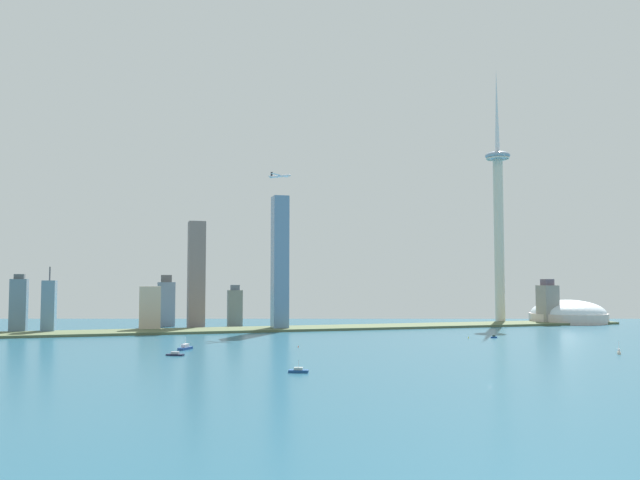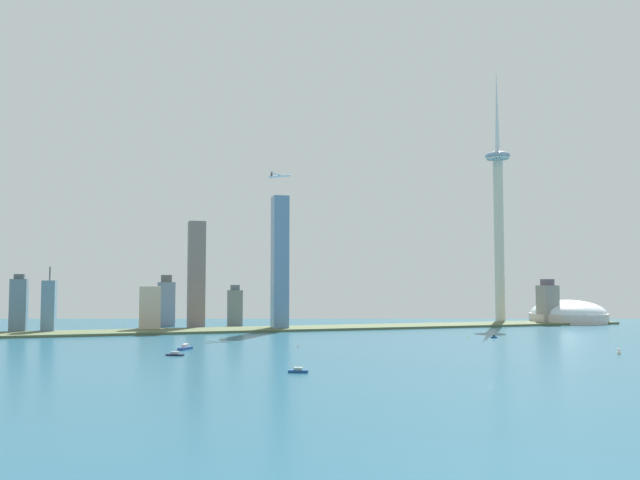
# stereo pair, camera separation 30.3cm
# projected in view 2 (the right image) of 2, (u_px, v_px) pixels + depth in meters

# --- Properties ---
(ground_plane) EXTENTS (6000.00, 6000.00, 0.00)m
(ground_plane) POSITION_uv_depth(u_px,v_px,m) (490.00, 384.00, 376.85)
(ground_plane) COLOR #225269
(waterfront_pier) EXTENTS (879.35, 62.99, 2.90)m
(waterfront_pier) POSITION_uv_depth(u_px,v_px,m) (307.00, 328.00, 787.21)
(waterfront_pier) COLOR #515F3F
(waterfront_pier) RESTS_ON ground
(observation_tower) EXTENTS (35.98, 35.98, 370.43)m
(observation_tower) POSITION_uv_depth(u_px,v_px,m) (498.00, 206.00, 913.25)
(observation_tower) COLOR beige
(observation_tower) RESTS_ON ground
(stadium_dome) EXTENTS (107.78, 107.78, 38.30)m
(stadium_dome) POSITION_uv_depth(u_px,v_px,m) (568.00, 315.00, 906.85)
(stadium_dome) COLOR beige
(stadium_dome) RESTS_ON ground
(skyscraper_0) EXTENTS (25.14, 14.55, 54.00)m
(skyscraper_0) POSITION_uv_depth(u_px,v_px,m) (150.00, 309.00, 763.92)
(skyscraper_0) COLOR #C3B19C
(skyscraper_0) RESTS_ON ground
(skyscraper_1) EXTENTS (18.90, 22.27, 165.40)m
(skyscraper_1) POSITION_uv_depth(u_px,v_px,m) (280.00, 263.00, 781.14)
(skyscraper_1) COLOR #5D80A3
(skyscraper_1) RESTS_ON ground
(skyscraper_2) EXTENTS (21.89, 24.34, 62.56)m
(skyscraper_2) POSITION_uv_depth(u_px,v_px,m) (548.00, 303.00, 887.55)
(skyscraper_2) COLOR gray
(skyscraper_2) RESTS_ON ground
(skyscraper_3) EXTENTS (23.04, 21.75, 68.09)m
(skyscraper_3) POSITION_uv_depth(u_px,v_px,m) (166.00, 303.00, 845.39)
(skyscraper_3) COLOR gray
(skyscraper_3) RESTS_ON ground
(skyscraper_4) EXTENTS (18.92, 13.39, 54.89)m
(skyscraper_4) POSITION_uv_depth(u_px,v_px,m) (235.00, 307.00, 835.44)
(skyscraper_4) COLOR slate
(skyscraper_4) RESTS_ON ground
(skyscraper_5) EXTENTS (20.96, 27.69, 136.30)m
(skyscraper_5) POSITION_uv_depth(u_px,v_px,m) (196.00, 275.00, 809.74)
(skyscraper_5) COLOR gray
(skyscraper_5) RESTS_ON ground
(skyscraper_6) EXTENTS (14.48, 23.61, 76.97)m
(skyscraper_6) POSITION_uv_depth(u_px,v_px,m) (49.00, 307.00, 733.77)
(skyscraper_6) COLOR slate
(skyscraper_6) RESTS_ON ground
(skyscraper_7) EXTENTS (18.04, 17.18, 68.37)m
(skyscraper_7) POSITION_uv_depth(u_px,v_px,m) (19.00, 305.00, 730.39)
(skyscraper_7) COLOR slate
(skyscraper_7) RESTS_ON ground
(boat_1) EXTENTS (5.66, 6.92, 10.45)m
(boat_1) POSITION_uv_depth(u_px,v_px,m) (619.00, 352.00, 526.71)
(boat_1) COLOR beige
(boat_1) RESTS_ON ground
(boat_2) EXTENTS (6.72, 2.92, 3.28)m
(boat_2) POSITION_uv_depth(u_px,v_px,m) (494.00, 337.00, 672.05)
(boat_2) COLOR navy
(boat_2) RESTS_ON ground
(boat_3) EXTENTS (15.01, 10.83, 3.25)m
(boat_3) POSITION_uv_depth(u_px,v_px,m) (175.00, 354.00, 516.57)
(boat_3) COLOR #171D35
(boat_3) RESTS_ON ground
(boat_4) EXTENTS (14.38, 16.29, 11.34)m
(boat_4) POSITION_uv_depth(u_px,v_px,m) (185.00, 348.00, 560.64)
(boat_4) COLOR #254991
(boat_4) RESTS_ON ground
(boat_5) EXTENTS (14.13, 9.24, 8.38)m
(boat_5) POSITION_uv_depth(u_px,v_px,m) (298.00, 371.00, 422.51)
(boat_5) COLOR navy
(boat_5) RESTS_ON ground
(channel_buoy_0) EXTENTS (1.05, 1.05, 1.90)m
(channel_buoy_0) POSITION_uv_depth(u_px,v_px,m) (298.00, 346.00, 579.92)
(channel_buoy_0) COLOR #E54C19
(channel_buoy_0) RESTS_ON ground
(channel_buoy_1) EXTENTS (1.02, 1.02, 2.79)m
(channel_buoy_1) POSITION_uv_depth(u_px,v_px,m) (468.00, 337.00, 667.34)
(channel_buoy_1) COLOR yellow
(channel_buoy_1) RESTS_ON ground
(airplane) EXTENTS (27.14, 26.87, 7.76)m
(airplane) POSITION_uv_depth(u_px,v_px,m) (280.00, 176.00, 784.23)
(airplane) COLOR white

